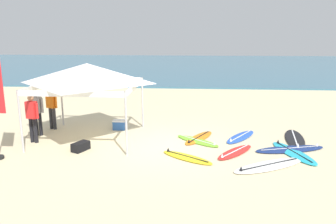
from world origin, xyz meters
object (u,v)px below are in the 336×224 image
surfboard_orange (199,138)px  surfboard_navy (290,149)px  surfboard_yellow (187,157)px  surfboard_blue (241,137)px  surfboard_black (295,139)px  person_orange (52,105)px  canopy_tent (87,73)px  person_red (32,115)px  surfboard_red (235,152)px  cooler_box (119,125)px  surfboard_white (269,165)px  surfboard_lime (197,141)px  gear_bag_near_tent (81,146)px  person_grey (37,110)px  surfboard_cyan (293,153)px

surfboard_orange → surfboard_navy: 3.16m
surfboard_yellow → surfboard_blue: bearing=49.1°
surfboard_black → person_orange: (-9.33, 0.73, 0.95)m
surfboard_blue → person_orange: size_ratio=1.14×
canopy_tent → person_red: 2.40m
surfboard_red → surfboard_blue: bearing=76.3°
surfboard_black → cooler_box: 6.71m
surfboard_white → surfboard_lime: (-2.05, 2.13, 0.00)m
canopy_tent → gear_bag_near_tent: size_ratio=5.84×
surfboard_white → person_red: 8.04m
surfboard_lime → gear_bag_near_tent: bearing=-162.7°
person_grey → gear_bag_near_tent: person_grey is taller
person_grey → gear_bag_near_tent: (2.15, -1.56, -0.85)m
person_grey → gear_bag_near_tent: size_ratio=2.85×
surfboard_black → person_grey: 9.58m
surfboard_black → surfboard_yellow: (-3.88, -2.16, 0.00)m
person_orange → person_grey: size_ratio=1.00×
surfboard_orange → surfboard_white: bearing=-51.4°
surfboard_red → person_red: 7.05m
surfboard_black → surfboard_yellow: size_ratio=1.41×
surfboard_black → surfboard_navy: same height
surfboard_lime → gear_bag_near_tent: 4.03m
surfboard_black → surfboard_navy: (-0.48, -1.15, -0.00)m
person_orange → surfboard_red: bearing=-18.2°
surfboard_white → person_grey: (-8.05, 2.50, 0.95)m
surfboard_black → gear_bag_near_tent: 7.57m
surfboard_cyan → surfboard_navy: (-0.01, 0.34, -0.00)m
surfboard_white → surfboard_black: size_ratio=1.00×
person_red → surfboard_white: bearing=-11.9°
canopy_tent → gear_bag_near_tent: 2.61m
surfboard_white → person_red: bearing=168.1°
person_red → gear_bag_near_tent: (1.92, -0.71, -0.85)m
surfboard_orange → person_orange: person_orange is taller
surfboard_cyan → cooler_box: size_ratio=4.61×
person_orange → person_grey: 0.88m
cooler_box → surfboard_orange: bearing=-17.3°
surfboard_cyan → cooler_box: (-6.18, 2.34, 0.16)m
surfboard_white → surfboard_navy: 1.79m
gear_bag_near_tent → surfboard_white: bearing=-9.0°
surfboard_navy → surfboard_cyan: bearing=-88.6°
surfboard_red → surfboard_lime: bearing=138.0°
surfboard_white → surfboard_navy: (1.00, 1.48, 0.00)m
canopy_tent → surfboard_black: canopy_tent is taller
person_orange → person_red: same height
surfboard_white → surfboard_blue: size_ratio=1.28×
surfboard_black → gear_bag_near_tent: gear_bag_near_tent is taller
surfboard_blue → surfboard_white: bearing=-80.7°
surfboard_yellow → surfboard_lime: same height
surfboard_white → canopy_tent: bearing=159.3°
person_grey → person_red: bearing=-74.9°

